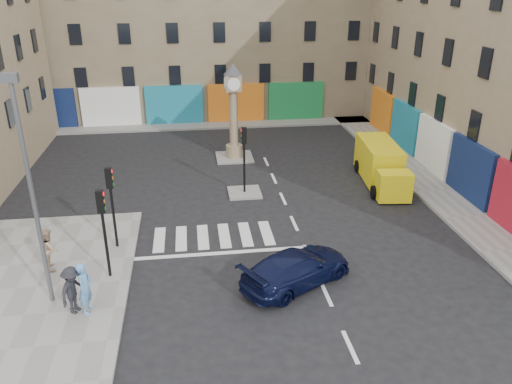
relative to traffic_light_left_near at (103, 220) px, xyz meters
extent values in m
plane|color=black|center=(8.30, -0.20, -2.62)|extent=(120.00, 120.00, 0.00)
cube|color=gray|center=(-2.70, -2.20, -2.55)|extent=(7.00, 16.00, 0.15)
cube|color=gray|center=(17.00, 9.80, -2.55)|extent=(2.60, 30.00, 0.15)
cube|color=gray|center=(4.30, 22.00, -2.55)|extent=(32.00, 2.40, 0.15)
cube|color=gray|center=(6.30, 7.80, -2.56)|extent=(1.80, 1.80, 0.12)
cube|color=gray|center=(6.30, 13.80, -2.56)|extent=(2.40, 2.40, 0.12)
cube|color=#847358|center=(4.30, 27.80, 5.88)|extent=(32.00, 10.00, 17.00)
cylinder|color=black|center=(0.00, 0.00, -1.07)|extent=(0.12, 0.12, 2.80)
cube|color=black|center=(0.00, 0.00, 0.78)|extent=(0.28, 0.22, 0.90)
cylinder|color=black|center=(0.00, 2.40, -1.07)|extent=(0.12, 0.12, 2.80)
cube|color=black|center=(0.00, 2.40, 0.78)|extent=(0.28, 0.22, 0.90)
cylinder|color=black|center=(6.30, 7.80, -1.10)|extent=(0.12, 0.12, 2.80)
cube|color=black|center=(6.30, 7.80, 0.75)|extent=(0.28, 0.22, 0.90)
cylinder|color=#595B60|center=(-1.90, -1.40, 1.53)|extent=(0.16, 0.16, 8.00)
cube|color=#595B60|center=(-1.90, -1.40, 5.68)|extent=(0.50, 0.25, 0.30)
cylinder|color=#9A8265|center=(6.30, 13.80, -2.10)|extent=(1.10, 1.10, 0.80)
cylinder|color=#9A8265|center=(6.30, 13.80, 0.10)|extent=(0.56, 0.56, 3.60)
cube|color=#9A8265|center=(6.30, 13.80, 2.40)|extent=(1.00, 1.00, 1.00)
cylinder|color=white|center=(6.30, 13.28, 2.40)|extent=(0.80, 0.06, 0.80)
cone|color=#333338|center=(6.30, 13.80, 3.25)|extent=(1.20, 1.20, 0.70)
imported|color=black|center=(7.32, -1.31, -1.93)|extent=(5.12, 4.12, 1.39)
cube|color=yellow|center=(14.44, 9.03, -1.46)|extent=(2.31, 4.63, 2.14)
cube|color=yellow|center=(14.09, 5.71, -1.74)|extent=(1.87, 1.29, 1.58)
cube|color=black|center=(14.09, 5.66, -1.37)|extent=(1.66, 1.00, 0.65)
cylinder|color=black|center=(13.21, 6.17, -2.25)|extent=(0.31, 0.76, 0.74)
cylinder|color=black|center=(15.05, 5.98, -2.25)|extent=(0.31, 0.76, 0.74)
cylinder|color=black|center=(13.63, 10.24, -2.25)|extent=(0.31, 0.76, 0.74)
cylinder|color=black|center=(15.48, 10.05, -2.25)|extent=(0.31, 0.76, 0.74)
imported|color=#568FC6|center=(-0.46, -2.28, -1.49)|extent=(0.61, 0.80, 1.96)
imported|color=tan|center=(-2.43, 0.92, -1.59)|extent=(0.87, 1.00, 1.76)
imported|color=black|center=(-0.89, -2.24, -1.56)|extent=(1.11, 1.35, 1.81)
camera|label=1|loc=(3.50, -17.63, 8.50)|focal=35.00mm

